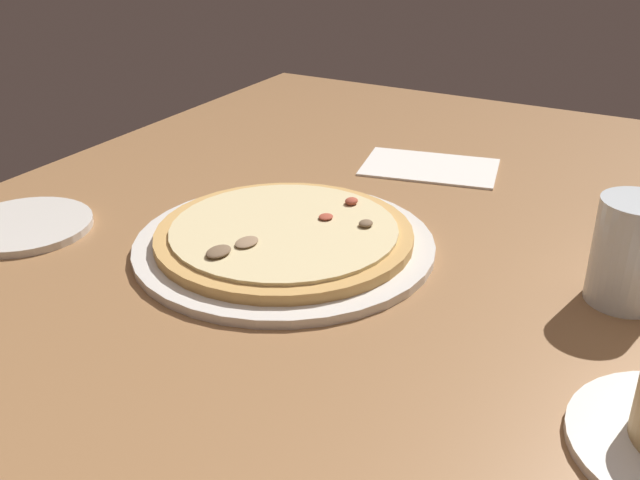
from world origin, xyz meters
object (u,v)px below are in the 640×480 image
pizza_main (284,239)px  paper_menu (430,167)px  side_plate (24,226)px  water_glass (630,256)px

pizza_main → paper_menu: pizza_main is taller
side_plate → paper_menu: size_ratio=0.83×
paper_menu → water_glass: bearing=37.4°
pizza_main → paper_menu: (-31.72, 4.87, -1.02)cm
pizza_main → paper_menu: bearing=171.3°
side_plate → paper_menu: (-42.26, 34.13, -0.30)cm
water_glass → side_plate: 66.15cm
pizza_main → paper_menu: size_ratio=1.78×
water_glass → pizza_main: bearing=-79.6°
side_plate → paper_menu: side_plate is taller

